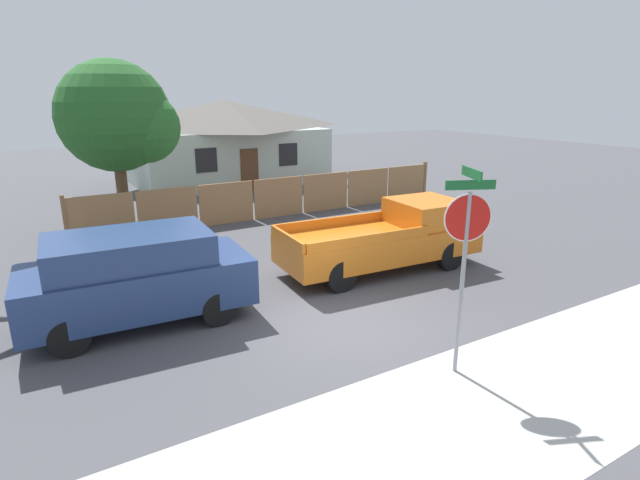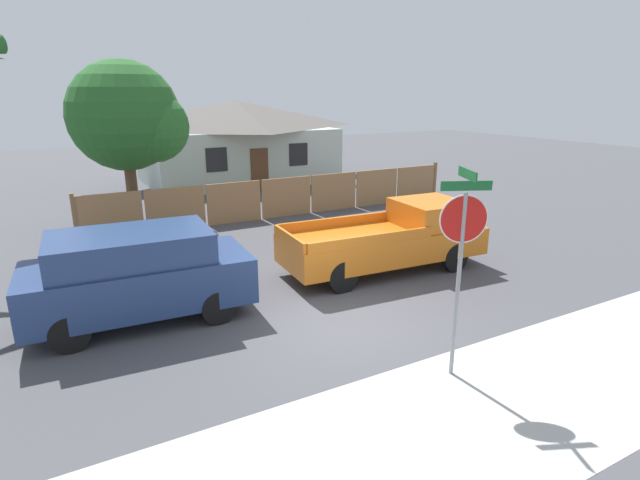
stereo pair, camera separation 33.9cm
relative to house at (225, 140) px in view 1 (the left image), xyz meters
name	(u,v)px [view 1 (the left image)]	position (x,y,z in m)	size (l,w,h in m)	color
ground_plane	(342,322)	(-4.09, -17.56, -2.17)	(80.00, 80.00, 0.00)	#47474C
sidewalk_strip	(475,415)	(-4.09, -21.16, -2.17)	(36.00, 3.20, 0.01)	#B2B2AD
wooden_fence	(279,197)	(-1.13, -8.62, -1.43)	(14.76, 0.12, 1.58)	#997047
house	(225,140)	(0.00, 0.00, 0.00)	(10.07, 6.80, 4.19)	#B2C1B7
oak_tree	(120,119)	(-6.22, -6.85, 1.53)	(3.98, 3.79, 5.69)	brown
red_suv	(137,275)	(-7.65, -15.37, -1.15)	(4.55, 2.29, 1.90)	navy
orange_pickup	(389,237)	(-1.20, -15.39, -1.31)	(5.53, 2.28, 1.76)	orange
stop_sign	(466,239)	(-3.45, -20.11, 0.19)	(0.74, 0.67, 3.48)	gray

